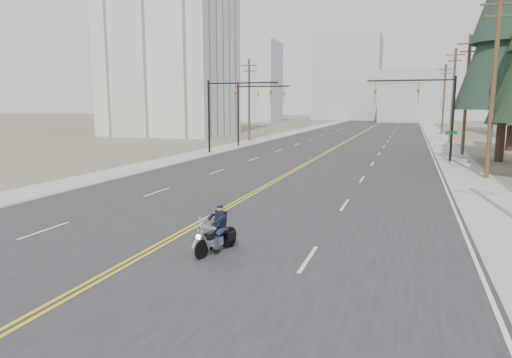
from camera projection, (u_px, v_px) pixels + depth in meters
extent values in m
plane|color=#776D56|center=(83.00, 288.00, 11.68)|extent=(400.00, 400.00, 0.00)
cube|color=#303033|center=(362.00, 133.00, 77.13)|extent=(20.00, 200.00, 0.01)
cube|color=#A5A5A0|center=(296.00, 132.00, 80.76)|extent=(3.00, 200.00, 0.01)
cube|color=#A5A5A0|center=(435.00, 134.00, 73.49)|extent=(3.00, 200.00, 0.01)
cylinder|color=black|center=(209.00, 117.00, 44.51)|extent=(0.20, 0.20, 7.00)
cylinder|color=black|center=(242.00, 83.00, 42.89)|extent=(7.00, 0.14, 0.14)
imported|color=#BF8C0C|center=(235.00, 90.00, 43.22)|extent=(0.21, 0.26, 1.30)
imported|color=#BF8C0C|center=(271.00, 90.00, 42.11)|extent=(0.21, 0.26, 1.30)
cylinder|color=black|center=(453.00, 119.00, 37.56)|extent=(0.20, 0.20, 7.00)
cylinder|color=black|center=(410.00, 80.00, 38.15)|extent=(7.00, 0.14, 0.14)
imported|color=#BF8C0C|center=(419.00, 88.00, 38.03)|extent=(0.21, 0.26, 1.30)
imported|color=#BF8C0C|center=(375.00, 89.00, 39.14)|extent=(0.21, 0.26, 1.30)
cylinder|color=black|center=(238.00, 115.00, 51.99)|extent=(0.20, 0.20, 7.00)
cylinder|color=black|center=(263.00, 86.00, 50.53)|extent=(6.00, 0.14, 0.14)
imported|color=#BF8C0C|center=(258.00, 92.00, 50.83)|extent=(0.21, 0.26, 1.30)
imported|color=#BF8C0C|center=(284.00, 92.00, 49.88)|extent=(0.21, 0.26, 1.30)
cylinder|color=black|center=(450.00, 148.00, 36.10)|extent=(0.06, 0.06, 2.60)
cube|color=#0C5926|center=(451.00, 133.00, 35.91)|extent=(0.90, 0.03, 0.25)
cylinder|color=brown|center=(494.00, 87.00, 28.31)|extent=(0.30, 0.30, 11.50)
cube|color=brown|center=(500.00, 4.00, 27.51)|extent=(2.20, 0.12, 0.12)
cube|color=brown|center=(499.00, 16.00, 27.63)|extent=(1.60, 0.12, 0.12)
cylinder|color=brown|center=(466.00, 96.00, 42.37)|extent=(0.30, 0.30, 11.00)
cube|color=brown|center=(470.00, 44.00, 41.62)|extent=(2.20, 0.12, 0.12)
cube|color=brown|center=(470.00, 51.00, 41.73)|extent=(1.60, 0.12, 0.12)
cylinder|color=brown|center=(453.00, 96.00, 56.36)|extent=(0.30, 0.30, 11.50)
cube|color=brown|center=(456.00, 55.00, 55.57)|extent=(2.20, 0.12, 0.12)
cube|color=brown|center=(455.00, 61.00, 55.68)|extent=(1.60, 0.12, 0.12)
cylinder|color=brown|center=(444.00, 100.00, 72.30)|extent=(0.30, 0.30, 11.00)
cube|color=brown|center=(446.00, 69.00, 71.54)|extent=(2.20, 0.12, 0.12)
cube|color=brown|center=(445.00, 74.00, 71.66)|extent=(1.60, 0.12, 0.12)
cylinder|color=brown|center=(249.00, 100.00, 59.67)|extent=(0.30, 0.30, 10.50)
cube|color=brown|center=(249.00, 66.00, 58.95)|extent=(2.20, 0.12, 0.12)
cube|color=brown|center=(249.00, 71.00, 59.07)|extent=(1.60, 0.12, 0.12)
cube|color=silver|center=(169.00, 36.00, 69.55)|extent=(18.00, 14.00, 30.00)
cube|color=#B7BCC6|center=(253.00, 82.00, 128.51)|extent=(14.00, 12.00, 22.00)
cube|color=#ADB2B7|center=(413.00, 96.00, 124.91)|extent=(18.00, 14.00, 14.00)
cube|color=#ADB2B7|center=(348.00, 78.00, 144.29)|extent=(20.00, 15.00, 26.00)
cube|color=#B7BCC6|center=(470.00, 101.00, 143.07)|extent=(14.00, 14.00, 12.00)
cube|color=#ADB2B7|center=(225.00, 95.00, 147.76)|extent=(12.00, 12.00, 16.00)
cylinder|color=#382619|center=(501.00, 136.00, 37.56)|extent=(0.75, 0.75, 4.28)
cone|color=black|center=(510.00, 28.00, 36.19)|extent=(7.70, 7.70, 12.84)
cylinder|color=#382619|center=(510.00, 137.00, 46.83)|extent=(0.63, 0.63, 2.70)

